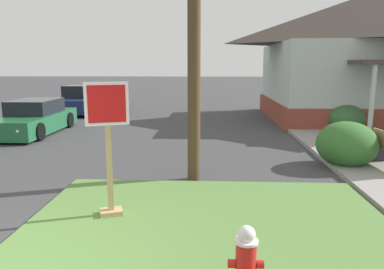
% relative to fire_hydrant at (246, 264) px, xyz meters
% --- Properties ---
extents(grass_corner_patch, '(5.80, 4.70, 0.08)m').
position_rel_fire_hydrant_xyz_m(grass_corner_patch, '(-0.39, 1.63, -0.42)').
color(grass_corner_patch, '#567F3D').
rests_on(grass_corner_patch, ground).
extents(sidewalk_strip, '(2.20, 18.91, 0.12)m').
position_rel_fire_hydrant_xyz_m(sidewalk_strip, '(3.71, 6.36, -0.40)').
color(sidewalk_strip, gray).
rests_on(sidewalk_strip, ground).
extents(fire_hydrant, '(0.38, 0.34, 0.81)m').
position_rel_fire_hydrant_xyz_m(fire_hydrant, '(0.00, 0.00, 0.00)').
color(fire_hydrant, black).
rests_on(fire_hydrant, grass_corner_patch).
extents(stop_sign, '(0.65, 0.38, 2.20)m').
position_rel_fire_hydrant_xyz_m(stop_sign, '(-2.02, 2.11, 0.67)').
color(stop_sign, tan).
rests_on(stop_sign, grass_corner_patch).
extents(manhole_cover, '(0.70, 0.70, 0.02)m').
position_rel_fire_hydrant_xyz_m(manhole_cover, '(-3.00, 2.24, -0.45)').
color(manhole_cover, black).
rests_on(manhole_cover, ground).
extents(parked_sedan_green, '(1.85, 4.44, 1.25)m').
position_rel_fire_hydrant_xyz_m(parked_sedan_green, '(-7.01, 9.78, 0.08)').
color(parked_sedan_green, '#1E6038').
rests_on(parked_sedan_green, ground).
extents(pickup_truck_navy, '(2.26, 5.42, 1.48)m').
position_rel_fire_hydrant_xyz_m(pickup_truck_navy, '(-7.07, 16.16, 0.16)').
color(pickup_truck_navy, '#19234C').
rests_on(pickup_truck_navy, ground).
extents(corner_house, '(9.99, 8.95, 5.89)m').
position_rel_fire_hydrant_xyz_m(corner_house, '(7.27, 14.08, 2.57)').
color(corner_house, brown).
rests_on(corner_house, ground).
extents(shrub_near_porch, '(1.44, 1.44, 1.06)m').
position_rel_fire_hydrant_xyz_m(shrub_near_porch, '(4.81, 10.55, 0.07)').
color(shrub_near_porch, '#356135').
rests_on(shrub_near_porch, ground).
extents(shrub_by_curb, '(1.49, 1.49, 1.15)m').
position_rel_fire_hydrant_xyz_m(shrub_by_curb, '(3.05, 5.59, 0.11)').
color(shrub_by_curb, '#34682C').
rests_on(shrub_by_curb, ground).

